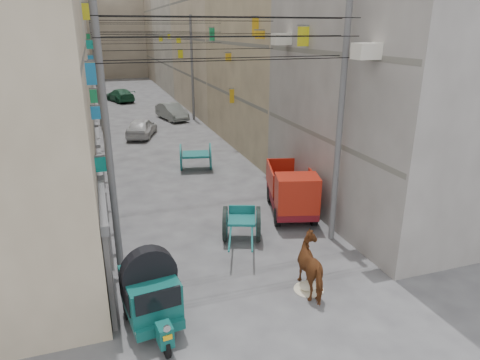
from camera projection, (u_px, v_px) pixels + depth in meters
name	position (u px, v px, depth m)	size (l,w,h in m)	color
building_row_left	(35.00, 36.00, 34.65)	(8.00, 62.00, 14.00)	#C3B093
building_row_right	(224.00, 35.00, 39.43)	(8.00, 62.00, 14.00)	#9E9994
end_cap_building	(115.00, 32.00, 65.51)	(22.00, 10.00, 13.00)	tan
shutters_left	(101.00, 182.00, 16.31)	(0.18, 14.40, 2.88)	#515156
signboards	(158.00, 89.00, 26.91)	(8.22, 40.52, 5.67)	yellow
ac_units	(323.00, 15.00, 14.16)	(0.70, 6.55, 3.35)	silver
utility_poles	(170.00, 89.00, 22.56)	(7.40, 22.20, 8.00)	#5A5B5D
overhead_cables	(177.00, 34.00, 19.31)	(7.40, 22.52, 1.12)	black
auto_rickshaw	(151.00, 292.00, 10.38)	(1.54, 2.40, 1.64)	black
tonga_cart	(242.00, 223.00, 14.80)	(1.89, 2.92, 1.24)	black
mini_truck	(293.00, 195.00, 16.51)	(2.45, 3.82, 1.98)	black
second_cart	(196.00, 156.00, 22.21)	(1.86, 1.72, 1.41)	#166261
feed_sack	(309.00, 286.00, 12.11)	(0.53, 0.42, 0.27)	beige
horse	(315.00, 266.00, 11.90)	(0.82, 1.80, 1.52)	maroon
distant_car_white	(142.00, 127.00, 29.09)	(1.54, 3.82, 1.30)	#BCBCBC
distant_car_grey	(172.00, 112.00, 34.61)	(1.38, 3.95, 1.30)	slate
distant_car_green	(120.00, 95.00, 43.25)	(1.77, 4.36, 1.27)	#1C5235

